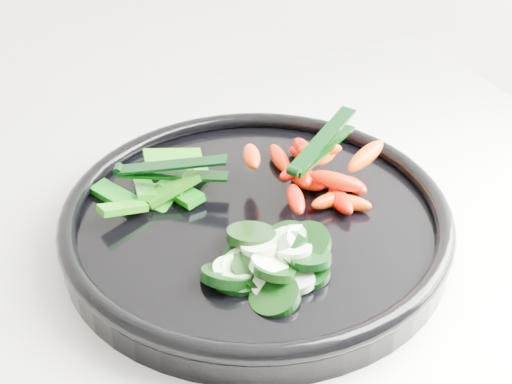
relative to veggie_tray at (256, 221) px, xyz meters
name	(u,v)px	position (x,y,z in m)	size (l,w,h in m)	color
veggie_tray	(256,221)	(0.00, 0.00, 0.00)	(0.44, 0.44, 0.04)	black
cucumber_pile	(264,262)	(-0.03, -0.07, 0.01)	(0.13, 0.13, 0.04)	black
carrot_pile	(317,173)	(0.08, 0.02, 0.02)	(0.15, 0.15, 0.05)	red
pepper_pile	(162,185)	(-0.07, 0.08, 0.01)	(0.13, 0.10, 0.04)	#0E6A0A
tong_carrot	(321,146)	(0.08, 0.02, 0.05)	(0.10, 0.07, 0.02)	black
tong_pepper	(169,170)	(-0.06, 0.08, 0.03)	(0.11, 0.07, 0.02)	black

